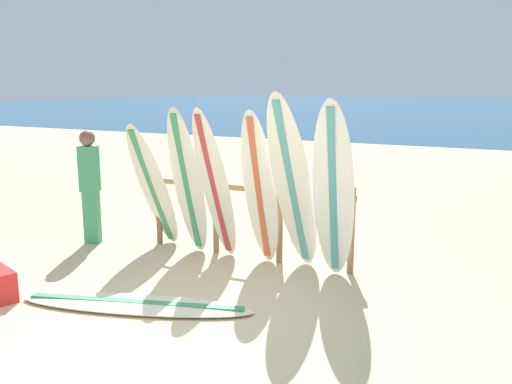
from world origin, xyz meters
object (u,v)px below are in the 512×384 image
surfboard_leaning_far_left (153,186)px  surfboard_leaning_left (187,182)px  surfboard_rack (247,208)px  surfboard_leaning_center (260,189)px  beachgoer_standing (90,182)px  surfboard_leaning_right (333,192)px  surfboard_lying_on_sand (135,304)px  surfboard_leaning_center_left (215,185)px  surfboard_leaning_center_right (293,185)px

surfboard_leaning_far_left → surfboard_leaning_left: bearing=-3.8°
surfboard_rack → surfboard_leaning_center: (0.33, -0.26, 0.35)m
beachgoer_standing → surfboard_leaning_right: bearing=-0.1°
surfboard_leaning_left → surfboard_leaning_right: 2.22m
surfboard_leaning_center → surfboard_lying_on_sand: size_ratio=0.78×
surfboard_rack → surfboard_leaning_right: (1.41, -0.43, 0.43)m
beachgoer_standing → surfboard_leaning_far_left: bearing=8.9°
surfboard_leaning_center → surfboard_leaning_far_left: bearing=179.6°
surfboard_leaning_left → surfboard_leaning_right: bearing=-3.5°
surfboard_leaning_far_left → surfboard_leaning_right: 2.86m
surfboard_leaning_far_left → surfboard_leaning_center_left: 1.13m
surfboard_rack → surfboard_leaning_left: (-0.80, -0.29, 0.36)m
surfboard_rack → surfboard_leaning_center_left: 0.59m
beachgoer_standing → surfboard_leaning_center: bearing=3.1°
surfboard_lying_on_sand → beachgoer_standing: size_ratio=1.56×
surfboard_leaning_left → beachgoer_standing: size_ratio=1.23×
surfboard_leaning_center_left → surfboard_leaning_center: 0.65m
surfboard_leaning_center → surfboard_leaning_left: bearing=-178.5°
surfboard_lying_on_sand → beachgoer_standing: (-2.19, 1.73, 0.94)m
surfboard_leaning_center_left → surfboard_leaning_center: size_ratio=1.01×
surfboard_leaning_right → surfboard_lying_on_sand: (-1.73, -1.72, -1.13)m
surfboard_rack → surfboard_lying_on_sand: bearing=-98.5°
surfboard_leaning_left → surfboard_leaning_center_left: bearing=-6.2°
surfboard_leaning_center → surfboard_leaning_right: size_ratio=0.93×
surfboard_leaning_left → surfboard_leaning_center_right: size_ratio=0.91×
surfboard_leaning_right → surfboard_lying_on_sand: 2.69m
surfboard_rack → surfboard_leaning_right: 1.54m
surfboard_rack → surfboard_leaning_center_right: size_ratio=1.32×
surfboard_leaning_center_left → beachgoer_standing: bearing=-178.1°
surfboard_leaning_center → surfboard_rack: bearing=141.5°
surfboard_leaning_center → surfboard_leaning_right: 1.10m
surfboard_leaning_far_left → surfboard_lying_on_sand: (1.12, -1.89, -0.93)m
surfboard_leaning_left → surfboard_leaning_center_left: 0.49m
surfboard_leaning_far_left → surfboard_lying_on_sand: size_ratio=0.70×
surfboard_leaning_center → surfboard_leaning_center_right: 0.55m
surfboard_leaning_center_right → surfboard_lying_on_sand: size_ratio=0.87×
surfboard_rack → surfboard_leaning_center: surfboard_leaning_center is taller
surfboard_leaning_left → surfboard_leaning_center_right: bearing=-3.2°
surfboard_lying_on_sand → surfboard_rack: bearing=81.5°
surfboard_rack → surfboard_leaning_center: 0.55m
surfboard_leaning_center_right → surfboard_leaning_right: bearing=-4.3°
surfboard_leaning_center → surfboard_leaning_right: bearing=-8.6°
surfboard_rack → surfboard_leaning_left: size_ratio=1.46×
surfboard_leaning_right → surfboard_leaning_center: bearing=171.4°
surfboard_rack → surfboard_leaning_center: size_ratio=1.47×
surfboard_leaning_left → surfboard_rack: bearing=20.2°
surfboard_leaning_center_left → surfboard_leaning_center: bearing=7.2°
surfboard_rack → beachgoer_standing: bearing=-170.5°
surfboard_lying_on_sand → surfboard_leaning_center: bearing=70.9°
surfboard_leaning_center_left → surfboard_leaning_center_right: size_ratio=0.91×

